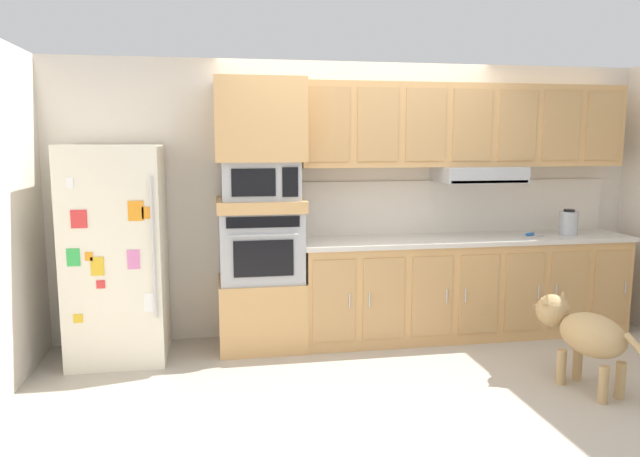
% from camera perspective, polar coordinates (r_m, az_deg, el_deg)
% --- Properties ---
extents(ground_plane, '(9.60, 9.60, 0.00)m').
position_cam_1_polar(ground_plane, '(4.82, 6.36, -13.43)').
color(ground_plane, '#B2A899').
extents(back_kitchen_wall, '(6.20, 0.12, 2.50)m').
position_cam_1_polar(back_kitchen_wall, '(5.57, 3.36, 2.84)').
color(back_kitchen_wall, beige).
rests_on(back_kitchen_wall, ground).
extents(refrigerator, '(0.76, 0.73, 1.76)m').
position_cam_1_polar(refrigerator, '(5.11, -19.00, -2.28)').
color(refrigerator, silver).
rests_on(refrigerator, ground).
extents(oven_base_cabinet, '(0.74, 0.62, 0.60)m').
position_cam_1_polar(oven_base_cabinet, '(5.26, -5.63, -8.06)').
color(oven_base_cabinet, tan).
rests_on(oven_base_cabinet, ground).
extents(built_in_oven, '(0.70, 0.62, 0.60)m').
position_cam_1_polar(built_in_oven, '(5.13, -5.72, -1.61)').
color(built_in_oven, '#A8AAAF').
rests_on(built_in_oven, oven_base_cabinet).
extents(appliance_mid_shelf, '(0.74, 0.62, 0.10)m').
position_cam_1_polar(appliance_mid_shelf, '(5.08, -5.78, 2.28)').
color(appliance_mid_shelf, tan).
rests_on(appliance_mid_shelf, built_in_oven).
extents(microwave, '(0.64, 0.54, 0.32)m').
position_cam_1_polar(microwave, '(5.06, -5.81, 4.65)').
color(microwave, '#A8AAAF').
rests_on(microwave, appliance_mid_shelf).
extents(appliance_upper_cabinet, '(0.74, 0.62, 0.68)m').
position_cam_1_polar(appliance_upper_cabinet, '(5.05, -5.90, 10.31)').
color(appliance_upper_cabinet, tan).
rests_on(appliance_upper_cabinet, microwave).
extents(lower_cabinet_run, '(3.02, 0.63, 0.88)m').
position_cam_1_polar(lower_cabinet_run, '(5.67, 13.76, -5.59)').
color(lower_cabinet_run, tan).
rests_on(lower_cabinet_run, ground).
extents(countertop_slab, '(3.06, 0.64, 0.04)m').
position_cam_1_polar(countertop_slab, '(5.59, 13.91, -0.99)').
color(countertop_slab, beige).
rests_on(countertop_slab, lower_cabinet_run).
extents(backsplash_panel, '(3.06, 0.02, 0.50)m').
position_cam_1_polar(backsplash_panel, '(5.81, 12.86, 2.08)').
color(backsplash_panel, silver).
rests_on(backsplash_panel, countertop_slab).
extents(upper_cabinet_with_hood, '(3.02, 0.48, 0.88)m').
position_cam_1_polar(upper_cabinet_with_hood, '(5.63, 13.84, 9.32)').
color(upper_cabinet_with_hood, tan).
rests_on(upper_cabinet_with_hood, backsplash_panel).
extents(screwdriver, '(0.15, 0.16, 0.03)m').
position_cam_1_polar(screwdriver, '(5.82, 19.64, -0.53)').
color(screwdriver, blue).
rests_on(screwdriver, countertop_slab).
extents(electric_kettle, '(0.17, 0.17, 0.24)m').
position_cam_1_polar(electric_kettle, '(5.99, 22.83, 0.51)').
color(electric_kettle, '#A8AAAF').
rests_on(electric_kettle, countertop_slab).
extents(dog, '(0.45, 0.96, 0.65)m').
position_cam_1_polar(dog, '(4.75, 23.96, -9.05)').
color(dog, tan).
rests_on(dog, ground).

